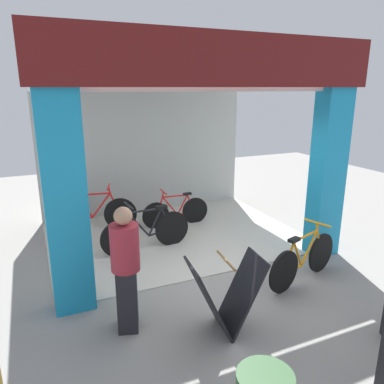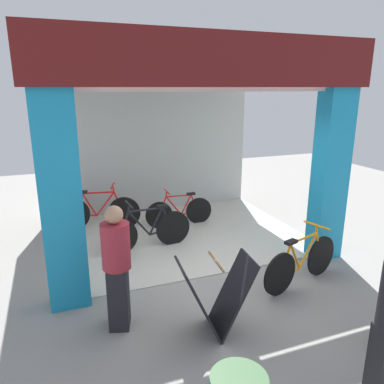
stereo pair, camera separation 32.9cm
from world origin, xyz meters
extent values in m
plane|color=gray|center=(0.00, 0.00, 0.00)|extent=(17.61, 17.61, 0.00)
cube|color=beige|center=(0.00, 1.80, 0.01)|extent=(4.81, 3.61, 0.02)
cube|color=#B7B7B2|center=(0.00, 3.61, 1.45)|extent=(4.81, 0.12, 2.89)
cube|color=#198CBF|center=(-2.14, 0.00, 1.45)|extent=(0.52, 0.36, 2.89)
cube|color=#198CBF|center=(2.14, 0.00, 1.45)|extent=(0.52, 0.36, 2.89)
cube|color=#591414|center=(0.00, -0.15, 3.24)|extent=(5.01, 0.20, 0.71)
cube|color=silver|center=(0.00, 1.80, 2.86)|extent=(4.81, 3.61, 0.06)
cylinder|color=black|center=(-0.20, 1.38, 0.33)|extent=(0.67, 0.10, 0.67)
cylinder|color=black|center=(-1.23, 1.30, 0.33)|extent=(0.67, 0.10, 0.67)
cylinder|color=black|center=(-0.44, 1.36, 0.31)|extent=(0.45, 0.07, 0.09)
cylinder|color=black|center=(-0.53, 1.36, 0.52)|extent=(0.29, 0.06, 0.50)
cylinder|color=black|center=(-0.85, 1.33, 0.53)|extent=(0.41, 0.07, 0.52)
cylinder|color=black|center=(-0.72, 1.34, 0.77)|extent=(0.64, 0.09, 0.05)
cylinder|color=black|center=(-0.31, 1.38, 0.55)|extent=(0.22, 0.05, 0.45)
cylinder|color=black|center=(-1.12, 1.31, 0.56)|extent=(0.20, 0.05, 0.46)
cylinder|color=black|center=(-1.03, 1.32, 0.85)|extent=(0.06, 0.04, 0.14)
cylinder|color=black|center=(-1.02, 1.32, 0.92)|extent=(0.07, 0.47, 0.03)
cube|color=black|center=(-0.40, 1.37, 0.80)|extent=(0.21, 0.12, 0.05)
cylinder|color=black|center=(0.68, 2.29, 0.29)|extent=(0.58, 0.05, 0.58)
cylinder|color=black|center=(-0.21, 2.31, 0.29)|extent=(0.58, 0.05, 0.58)
cylinder|color=red|center=(0.47, 2.29, 0.27)|extent=(0.39, 0.04, 0.07)
cylinder|color=red|center=(0.39, 2.29, 0.46)|extent=(0.25, 0.04, 0.43)
cylinder|color=red|center=(0.12, 2.30, 0.46)|extent=(0.36, 0.04, 0.45)
cylinder|color=red|center=(0.23, 2.30, 0.67)|extent=(0.56, 0.05, 0.05)
cylinder|color=red|center=(0.59, 2.29, 0.48)|extent=(0.19, 0.04, 0.39)
cylinder|color=red|center=(-0.12, 2.31, 0.49)|extent=(0.17, 0.04, 0.40)
cylinder|color=red|center=(-0.04, 2.30, 0.74)|extent=(0.05, 0.03, 0.12)
cylinder|color=red|center=(-0.03, 2.30, 0.80)|extent=(0.04, 0.40, 0.03)
cube|color=black|center=(0.51, 2.29, 0.69)|extent=(0.18, 0.09, 0.04)
cylinder|color=black|center=(-1.90, 2.88, 0.34)|extent=(0.66, 0.24, 0.68)
cylinder|color=black|center=(-0.89, 2.58, 0.34)|extent=(0.66, 0.24, 0.68)
cylinder|color=red|center=(-1.66, 2.81, 0.31)|extent=(0.45, 0.17, 0.09)
cylinder|color=red|center=(-1.57, 2.78, 0.54)|extent=(0.29, 0.12, 0.51)
cylinder|color=red|center=(-1.26, 2.69, 0.54)|extent=(0.41, 0.16, 0.53)
cylinder|color=red|center=(-1.39, 2.73, 0.79)|extent=(0.64, 0.22, 0.05)
cylinder|color=red|center=(-1.79, 2.85, 0.56)|extent=(0.22, 0.10, 0.46)
cylinder|color=red|center=(-0.99, 2.61, 0.57)|extent=(0.21, 0.09, 0.47)
cylinder|color=red|center=(-1.09, 2.64, 0.87)|extent=(0.07, 0.05, 0.14)
cylinder|color=red|center=(-1.10, 2.64, 0.93)|extent=(0.17, 0.46, 0.03)
cube|color=black|center=(-1.70, 2.82, 0.81)|extent=(0.23, 0.16, 0.05)
cylinder|color=black|center=(0.68, -0.84, 0.32)|extent=(0.63, 0.22, 0.64)
cylinder|color=black|center=(1.63, -0.55, 0.32)|extent=(0.63, 0.22, 0.64)
cylinder|color=orange|center=(0.91, -0.77, 0.30)|extent=(0.42, 0.16, 0.08)
cylinder|color=orange|center=(0.99, -0.74, 0.50)|extent=(0.28, 0.11, 0.48)
cylinder|color=orange|center=(1.29, -0.66, 0.51)|extent=(0.39, 0.15, 0.50)
cylinder|color=orange|center=(1.17, -0.69, 0.74)|extent=(0.60, 0.21, 0.05)
cylinder|color=orange|center=(0.79, -0.80, 0.53)|extent=(0.21, 0.09, 0.43)
cylinder|color=orange|center=(1.54, -0.58, 0.54)|extent=(0.19, 0.09, 0.44)
cylinder|color=orange|center=(1.45, -0.61, 0.82)|extent=(0.06, 0.05, 0.13)
cylinder|color=orange|center=(1.44, -0.61, 0.88)|extent=(0.16, 0.44, 0.03)
cube|color=black|center=(0.87, -0.78, 0.77)|extent=(0.21, 0.15, 0.05)
cube|color=black|center=(-0.74, -1.25, 0.47)|extent=(0.51, 0.57, 0.96)
cube|color=black|center=(-0.32, -1.30, 0.47)|extent=(0.51, 0.57, 0.96)
cylinder|color=olive|center=(-0.53, -1.27, 0.94)|extent=(0.08, 0.53, 0.03)
cube|color=black|center=(-1.59, -0.74, 0.40)|extent=(0.32, 0.36, 0.80)
cylinder|color=maroon|center=(-1.59, -0.74, 1.08)|extent=(0.43, 0.43, 0.57)
sphere|color=tan|center=(-1.59, -0.74, 1.47)|extent=(0.22, 0.22, 0.22)
cube|color=white|center=(-1.51, -0.44, 0.76)|extent=(0.21, 0.27, 0.22)
camera|label=1|loc=(-2.48, -4.70, 2.89)|focal=34.57mm
camera|label=2|loc=(-2.18, -4.83, 2.89)|focal=34.57mm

